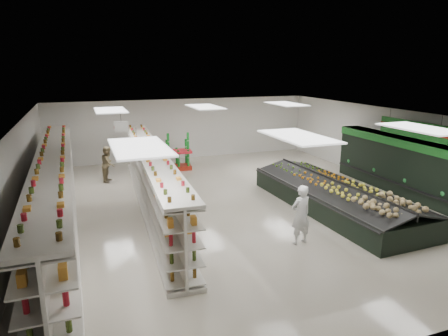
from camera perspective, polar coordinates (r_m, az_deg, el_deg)
name	(u,v)px	position (r m, az deg, el deg)	size (l,w,h in m)	color
floor	(238,204)	(14.63, 2.08, -5.18)	(16.00, 16.00, 0.00)	beige
ceiling	(239,117)	(13.89, 2.20, 7.35)	(14.00, 16.00, 0.02)	white
wall_back	(183,129)	(21.66, -5.84, 5.57)	(14.00, 0.02, 3.20)	silver
wall_front	(412,263)	(7.79, 25.30, -12.22)	(14.00, 0.02, 3.20)	silver
wall_left	(21,180)	(13.32, -27.04, -1.58)	(0.02, 16.00, 3.20)	silver
wall_right	(396,148)	(17.96, 23.35, 2.62)	(0.02, 16.00, 3.20)	silver
produce_wall_case	(414,166)	(16.67, 25.52, 0.28)	(0.93, 8.00, 2.20)	black
aisle_sign_near	(137,148)	(11.07, -12.34, 2.85)	(0.52, 0.06, 0.75)	white
aisle_sign_far	(121,127)	(14.99, -14.46, 5.70)	(0.52, 0.06, 0.75)	white
hortifruti_banner	(413,129)	(16.21, 25.34, 5.03)	(0.12, 3.20, 0.95)	#1C6B22
gondola_left	(57,198)	(12.99, -22.80, -3.96)	(1.25, 13.37, 2.31)	silver
gondola_center	(152,181)	(14.29, -10.30, -1.89)	(1.49, 11.97, 2.07)	silver
produce_island	(334,196)	(14.55, 15.49, -3.81)	(2.89, 7.27, 1.07)	black
soda_endcap	(178,153)	(19.42, -6.66, 2.15)	(1.38, 1.00, 1.67)	#A62212
shopper_main	(301,215)	(11.43, 10.90, -6.57)	(0.63, 0.41, 1.73)	white
shopper_background	(108,164)	(18.00, -16.21, 0.57)	(0.76, 0.47, 1.56)	tan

